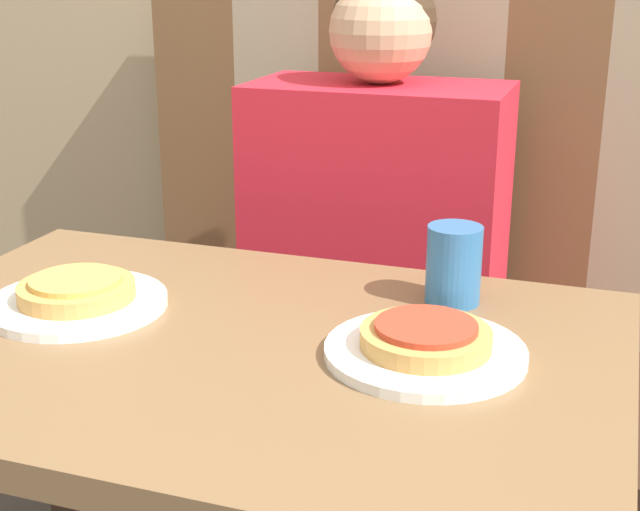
{
  "coord_description": "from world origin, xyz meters",
  "views": [
    {
      "loc": [
        0.4,
        -0.84,
        1.17
      ],
      "look_at": [
        0.0,
        0.31,
        0.76
      ],
      "focal_mm": 50.0,
      "sensor_mm": 36.0,
      "label": 1
    }
  ],
  "objects_px": {
    "plate_left": "(78,303)",
    "pizza_left": "(76,289)",
    "person": "(377,198)",
    "drinking_cup": "(454,265)",
    "pizza_right": "(426,336)",
    "plate_right": "(425,352)"
  },
  "relations": [
    {
      "from": "person",
      "to": "plate_right",
      "type": "relative_size",
      "value": 3.2
    },
    {
      "from": "plate_left",
      "to": "pizza_left",
      "type": "relative_size",
      "value": 1.54
    },
    {
      "from": "pizza_right",
      "to": "drinking_cup",
      "type": "relative_size",
      "value": 1.44
    },
    {
      "from": "plate_right",
      "to": "pizza_left",
      "type": "relative_size",
      "value": 1.54
    },
    {
      "from": "plate_left",
      "to": "plate_right",
      "type": "xyz_separation_m",
      "value": [
        0.44,
        0.0,
        0.0
      ]
    },
    {
      "from": "person",
      "to": "pizza_left",
      "type": "relative_size",
      "value": 4.93
    },
    {
      "from": "plate_left",
      "to": "pizza_right",
      "type": "relative_size",
      "value": 1.54
    },
    {
      "from": "drinking_cup",
      "to": "pizza_left",
      "type": "bearing_deg",
      "value": -158.53
    },
    {
      "from": "plate_right",
      "to": "drinking_cup",
      "type": "bearing_deg",
      "value": 91.27
    },
    {
      "from": "pizza_left",
      "to": "plate_right",
      "type": "bearing_deg",
      "value": 0.0
    },
    {
      "from": "person",
      "to": "plate_left",
      "type": "relative_size",
      "value": 3.2
    },
    {
      "from": "plate_right",
      "to": "drinking_cup",
      "type": "height_order",
      "value": "drinking_cup"
    },
    {
      "from": "plate_left",
      "to": "pizza_right",
      "type": "distance_m",
      "value": 0.44
    },
    {
      "from": "person",
      "to": "plate_left",
      "type": "bearing_deg",
      "value": -110.24
    },
    {
      "from": "person",
      "to": "drinking_cup",
      "type": "height_order",
      "value": "person"
    },
    {
      "from": "person",
      "to": "drinking_cup",
      "type": "distance_m",
      "value": 0.47
    },
    {
      "from": "person",
      "to": "plate_right",
      "type": "distance_m",
      "value": 0.63
    },
    {
      "from": "person",
      "to": "plate_right",
      "type": "height_order",
      "value": "person"
    },
    {
      "from": "person",
      "to": "pizza_right",
      "type": "bearing_deg",
      "value": -69.76
    },
    {
      "from": "drinking_cup",
      "to": "plate_left",
      "type": "bearing_deg",
      "value": -158.53
    },
    {
      "from": "person",
      "to": "drinking_cup",
      "type": "bearing_deg",
      "value": -63.04
    },
    {
      "from": "plate_left",
      "to": "plate_right",
      "type": "height_order",
      "value": "same"
    }
  ]
}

